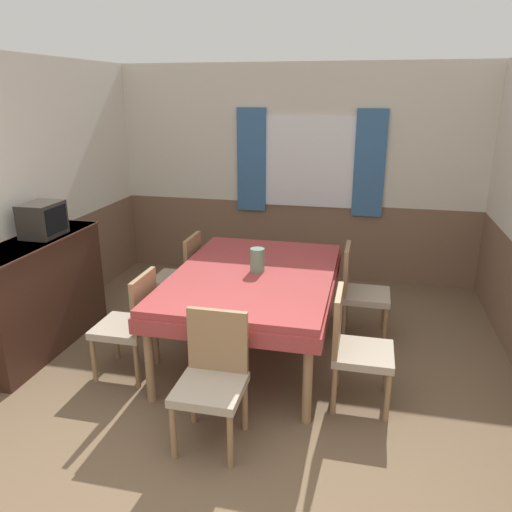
# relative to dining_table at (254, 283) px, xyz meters

# --- Properties ---
(ground_plane) EXTENTS (16.00, 16.00, 0.00)m
(ground_plane) POSITION_rel_dining_table_xyz_m (0.04, -1.78, -0.68)
(ground_plane) COLOR brown
(wall_back) EXTENTS (4.82, 0.09, 2.60)m
(wall_back) POSITION_rel_dining_table_xyz_m (0.05, 2.12, 0.63)
(wall_back) COLOR silver
(wall_back) RESTS_ON ground_plane
(wall_left) EXTENTS (0.05, 4.27, 2.60)m
(wall_left) POSITION_rel_dining_table_xyz_m (-2.20, 0.16, 0.62)
(wall_left) COLOR silver
(wall_left) RESTS_ON ground_plane
(dining_table) EXTENTS (1.39, 2.00, 0.78)m
(dining_table) POSITION_rel_dining_table_xyz_m (0.00, 0.00, 0.00)
(dining_table) COLOR #9E3838
(dining_table) RESTS_ON ground_plane
(chair_left_near) EXTENTS (0.44, 0.44, 0.90)m
(chair_left_near) POSITION_rel_dining_table_xyz_m (-0.90, -0.57, -0.20)
(chair_left_near) COLOR #93704C
(chair_left_near) RESTS_ON ground_plane
(chair_right_near) EXTENTS (0.44, 0.44, 0.90)m
(chair_right_near) POSITION_rel_dining_table_xyz_m (0.90, -0.57, -0.20)
(chair_right_near) COLOR #93704C
(chair_right_near) RESTS_ON ground_plane
(chair_left_far) EXTENTS (0.44, 0.44, 0.90)m
(chair_left_far) POSITION_rel_dining_table_xyz_m (-0.90, 0.57, -0.20)
(chair_left_far) COLOR #93704C
(chair_left_far) RESTS_ON ground_plane
(chair_right_far) EXTENTS (0.44, 0.44, 0.90)m
(chair_right_far) POSITION_rel_dining_table_xyz_m (0.90, 0.57, -0.20)
(chair_right_far) COLOR #93704C
(chair_right_far) RESTS_ON ground_plane
(chair_head_near) EXTENTS (0.44, 0.44, 0.90)m
(chair_head_near) POSITION_rel_dining_table_xyz_m (-0.00, -1.20, -0.20)
(chair_head_near) COLOR #93704C
(chair_head_near) RESTS_ON ground_plane
(sideboard) EXTENTS (0.46, 1.52, 1.03)m
(sideboard) POSITION_rel_dining_table_xyz_m (-1.93, -0.33, -0.16)
(sideboard) COLOR #3D2319
(sideboard) RESTS_ON ground_plane
(tv) EXTENTS (0.29, 0.37, 0.30)m
(tv) POSITION_rel_dining_table_xyz_m (-1.90, -0.16, 0.50)
(tv) COLOR #2D2823
(tv) RESTS_ON sideboard
(vase) EXTENTS (0.13, 0.13, 0.21)m
(vase) POSITION_rel_dining_table_xyz_m (0.02, 0.03, 0.20)
(vase) COLOR slate
(vase) RESTS_ON dining_table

